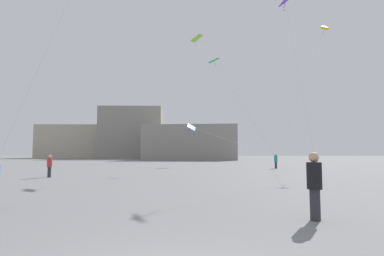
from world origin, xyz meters
The scene contains 12 objects.
person_in_teal centered at (9.28, 31.53, 0.93)m, with size 0.37×0.37×1.69m.
person_in_black centered at (3.72, 4.62, 1.02)m, with size 0.41×0.41×1.86m.
person_in_grey centered at (9.17, 19.29, 0.90)m, with size 0.36×0.36×1.64m.
person_in_red centered at (-10.41, 18.86, 0.90)m, with size 0.36×0.36×1.65m.
kite_lime_delta centered at (0.58, 26.01, 12.71)m, with size 9.59×6.37×12.12m.
kite_amber_diamond centered at (14.53, 30.00, 15.43)m, with size 5.88×2.02×14.75m.
kite_cobalt_delta centered at (-0.16, 37.03, 5.07)m, with size 10.30×6.46×4.24m.
kite_violet_diamond centered at (7.71, 21.07, 14.29)m, with size 2.24×2.62×13.61m.
kite_emerald_delta centered at (2.49, 32.52, 12.56)m, with size 7.75×1.93×11.80m.
building_left_hall centered at (-37.00, 92.81, 5.00)m, with size 22.61×11.90×10.00m.
building_centre_hall centered at (-19.00, 89.30, 7.36)m, with size 18.28×15.05×14.72m.
building_right_hall centered at (-1.00, 72.73, 4.01)m, with size 22.60×17.42×8.03m.
Camera 1 is at (0.53, -4.16, 1.87)m, focal length 29.40 mm.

